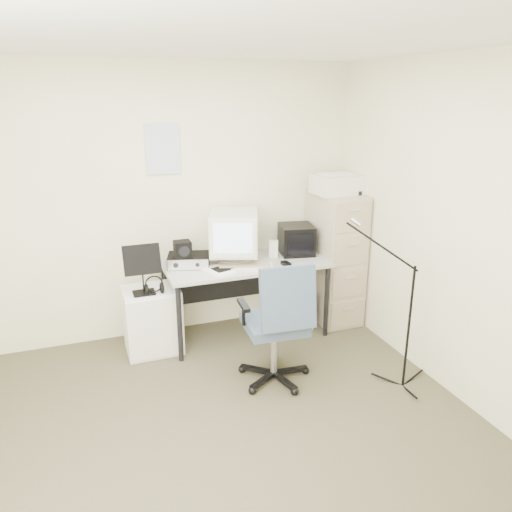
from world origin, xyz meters
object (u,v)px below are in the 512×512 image
object	(u,v)px
filing_cabinet	(335,258)
office_chair	(274,321)
desk	(246,298)
side_cart	(153,320)

from	to	relation	value
filing_cabinet	office_chair	distance (m)	1.34
desk	side_cart	world-z (taller)	desk
office_chair	side_cart	size ratio (longest dim) A/B	1.73
filing_cabinet	side_cart	distance (m)	1.87
desk	side_cart	distance (m)	0.89
side_cart	desk	bearing A→B (deg)	1.21
filing_cabinet	office_chair	size ratio (longest dim) A/B	1.26
desk	office_chair	bearing A→B (deg)	-93.69
filing_cabinet	side_cart	bearing A→B (deg)	-178.06
office_chair	side_cart	distance (m)	1.19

